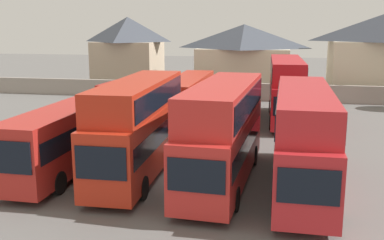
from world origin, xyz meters
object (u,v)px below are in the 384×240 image
(bus_2, at_px, (138,123))
(bus_8, at_px, (286,86))
(bus_5, at_px, (140,95))
(bus_1, at_px, (68,135))
(bus_3, at_px, (223,128))
(house_terrace_left, at_px, (128,52))
(bus_4, at_px, (303,133))
(bus_6, at_px, (188,95))
(house_terrace_centre, at_px, (244,58))
(house_terrace_right, at_px, (381,55))
(bus_7, at_px, (235,97))

(bus_2, distance_m, bus_8, 17.14)
(bus_5, bearing_deg, bus_1, 6.68)
(bus_2, bearing_deg, bus_1, -89.00)
(bus_1, xyz_separation_m, bus_3, (8.38, -0.27, 0.80))
(bus_8, bearing_deg, house_terrace_left, -132.94)
(bus_1, distance_m, bus_4, 12.25)
(bus_6, xyz_separation_m, house_terrace_centre, (3.31, 16.47, 1.98))
(bus_2, height_order, house_terrace_centre, house_terrace_centre)
(bus_5, xyz_separation_m, house_terrace_right, (22.26, 15.74, 2.57))
(bus_6, bearing_deg, house_terrace_right, 131.15)
(house_terrace_right, bearing_deg, bus_8, -123.89)
(bus_7, distance_m, house_terrace_right, 21.28)
(bus_8, xyz_separation_m, house_terrace_right, (10.11, 15.05, 1.66))
(bus_3, height_order, house_terrace_centre, house_terrace_centre)
(bus_4, xyz_separation_m, bus_6, (-8.67, 15.15, -0.72))
(bus_3, distance_m, bus_4, 3.85)
(bus_5, bearing_deg, house_terrace_right, 129.71)
(bus_6, bearing_deg, bus_2, 1.72)
(bus_8, distance_m, house_terrace_right, 18.21)
(bus_3, relative_size, bus_6, 0.93)
(bus_7, bearing_deg, bus_6, -91.55)
(bus_1, bearing_deg, bus_6, 167.68)
(bus_4, height_order, bus_5, bus_4)
(bus_4, bearing_deg, house_terrace_left, -148.18)
(bus_4, relative_size, bus_8, 1.02)
(bus_5, height_order, bus_6, bus_6)
(bus_3, bearing_deg, house_terrace_centre, -173.84)
(bus_2, distance_m, bus_7, 15.17)
(bus_1, relative_size, bus_5, 0.95)
(house_terrace_left, relative_size, house_terrace_centre, 0.79)
(bus_2, bearing_deg, house_terrace_centre, 173.57)
(bus_3, relative_size, house_terrace_centre, 1.02)
(bus_2, bearing_deg, bus_4, 86.24)
(bus_3, bearing_deg, bus_6, -158.94)
(bus_3, xyz_separation_m, bus_4, (3.85, 0.01, -0.10))
(house_terrace_centre, bearing_deg, bus_2, -95.41)
(bus_7, bearing_deg, house_terrace_left, -140.05)
(bus_2, bearing_deg, bus_6, -179.66)
(house_terrace_centre, xyz_separation_m, house_terrace_right, (14.81, -0.83, 0.54))
(bus_5, relative_size, house_terrace_right, 1.04)
(bus_2, xyz_separation_m, bus_4, (8.32, -0.40, -0.10))
(bus_2, height_order, bus_8, bus_8)
(bus_2, xyz_separation_m, bus_3, (4.46, -0.40, 0.00))
(bus_2, distance_m, bus_3, 4.48)
(bus_1, relative_size, house_terrace_right, 0.98)
(bus_6, xyz_separation_m, bus_8, (8.01, 0.58, 0.86))
(bus_5, bearing_deg, bus_6, 95.90)
(bus_7, xyz_separation_m, house_terrace_left, (-14.83, 17.14, 2.46))
(bus_2, distance_m, house_terrace_right, 35.24)
(bus_1, relative_size, house_terrace_centre, 1.00)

